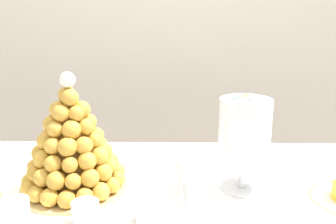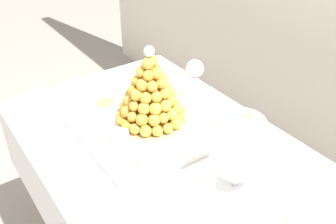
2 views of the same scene
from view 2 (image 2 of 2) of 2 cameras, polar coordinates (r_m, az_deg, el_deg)
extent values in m
cylinder|color=brown|center=(1.85, -17.96, -9.72)|extent=(0.04, 0.04, 0.77)
cylinder|color=brown|center=(2.03, -1.88, -3.55)|extent=(0.04, 0.04, 0.77)
cube|color=brown|center=(1.26, 1.52, -7.32)|extent=(1.34, 0.72, 0.02)
cube|color=white|center=(1.25, 1.53, -6.91)|extent=(1.40, 0.78, 0.00)
cube|color=white|center=(1.56, 13.21, -5.79)|extent=(1.40, 0.01, 0.30)
cube|color=white|center=(1.84, -11.45, 0.99)|extent=(0.01, 0.78, 0.30)
cube|color=white|center=(1.39, -4.65, -2.14)|extent=(0.54, 0.40, 0.01)
cube|color=white|center=(1.32, -12.22, -4.53)|extent=(0.54, 0.01, 0.02)
cube|color=white|center=(1.48, 2.04, 0.79)|extent=(0.54, 0.01, 0.02)
cube|color=white|center=(1.59, -9.66, 2.81)|extent=(0.01, 0.40, 0.02)
cube|color=white|center=(1.20, 1.98, -7.71)|extent=(0.01, 0.40, 0.02)
cylinder|color=white|center=(1.39, -4.65, -2.00)|extent=(0.37, 0.37, 0.00)
cylinder|color=tan|center=(1.41, -2.52, -1.17)|extent=(0.26, 0.26, 0.01)
cone|color=#B57F2D|center=(1.34, -2.65, 3.28)|extent=(0.18, 0.18, 0.24)
sphere|color=gold|center=(1.32, -0.05, -2.42)|extent=(0.04, 0.04, 0.04)
sphere|color=gold|center=(1.34, 1.12, -1.68)|extent=(0.04, 0.04, 0.04)
sphere|color=gold|center=(1.37, 1.75, -0.86)|extent=(0.04, 0.04, 0.04)
sphere|color=gold|center=(1.40, 1.77, -0.01)|extent=(0.04, 0.04, 0.04)
sphere|color=gold|center=(1.43, 1.22, 0.83)|extent=(0.04, 0.04, 0.04)
sphere|color=gold|center=(1.46, 0.22, 1.48)|extent=(0.04, 0.04, 0.04)
sphere|color=gold|center=(1.48, -1.12, 1.87)|extent=(0.04, 0.04, 0.04)
sphere|color=gold|center=(1.48, -2.61, 1.86)|extent=(0.04, 0.04, 0.04)
sphere|color=gold|center=(1.48, -4.09, 1.66)|extent=(0.04, 0.04, 0.04)
sphere|color=gold|center=(1.46, -5.40, 1.23)|extent=(0.04, 0.04, 0.04)
sphere|color=gold|center=(1.43, -6.37, 0.62)|extent=(0.04, 0.04, 0.04)
sphere|color=gold|center=(1.40, -6.86, -0.23)|extent=(0.04, 0.04, 0.04)
sphere|color=gold|center=(1.37, -6.79, -1.07)|extent=(0.04, 0.04, 0.04)
sphere|color=gold|center=(1.34, -6.12, -1.97)|extent=(0.04, 0.04, 0.04)
sphere|color=gold|center=(1.32, -4.91, -2.49)|extent=(0.04, 0.04, 0.04)
sphere|color=gold|center=(1.31, -3.33, -2.82)|extent=(0.04, 0.04, 0.04)
sphere|color=gold|center=(1.31, -1.61, -2.80)|extent=(0.04, 0.04, 0.04)
sphere|color=gold|center=(1.33, 0.53, -0.35)|extent=(0.04, 0.04, 0.04)
sphere|color=gold|center=(1.36, 1.15, 0.54)|extent=(0.04, 0.04, 0.04)
sphere|color=gold|center=(1.39, 1.09, 1.31)|extent=(0.04, 0.04, 0.04)
sphere|color=gold|center=(1.42, 0.43, 1.97)|extent=(0.04, 0.04, 0.04)
sphere|color=gold|center=(1.44, -0.70, 2.50)|extent=(0.04, 0.04, 0.04)
sphere|color=gold|center=(1.45, -2.12, 2.70)|extent=(0.04, 0.04, 0.04)
sphere|color=gold|center=(1.45, -3.61, 2.67)|extent=(0.04, 0.04, 0.04)
sphere|color=gold|center=(1.43, -4.94, 2.27)|extent=(0.04, 0.04, 0.04)
sphere|color=gold|center=(1.41, -5.90, 1.61)|extent=(0.04, 0.04, 0.04)
sphere|color=gold|center=(1.38, -6.34, 0.90)|extent=(0.04, 0.04, 0.04)
sphere|color=gold|center=(1.35, -6.13, 0.06)|extent=(0.04, 0.04, 0.04)
sphere|color=gold|center=(1.32, -5.27, -0.72)|extent=(0.04, 0.04, 0.04)
sphere|color=gold|center=(1.30, -3.89, -1.14)|extent=(0.04, 0.04, 0.04)
sphere|color=gold|center=(1.30, -2.25, -1.26)|extent=(0.04, 0.04, 0.04)
sphere|color=gold|center=(1.31, -0.67, -0.88)|extent=(0.04, 0.04, 0.04)
sphere|color=gold|center=(1.34, 0.46, 1.67)|extent=(0.04, 0.04, 0.04)
sphere|color=gold|center=(1.37, 0.45, 2.56)|extent=(0.04, 0.04, 0.04)
sphere|color=gold|center=(1.40, -0.36, 3.24)|extent=(0.04, 0.04, 0.04)
sphere|color=gold|center=(1.42, -1.71, 3.60)|extent=(0.04, 0.04, 0.04)
sphere|color=gold|center=(1.42, -3.28, 3.64)|extent=(0.04, 0.04, 0.04)
sphere|color=gold|center=(1.40, -4.69, 3.23)|extent=(0.04, 0.04, 0.04)
sphere|color=gold|center=(1.38, -5.59, 2.55)|extent=(0.04, 0.04, 0.04)
sphere|color=gold|center=(1.34, -5.73, 1.64)|extent=(0.04, 0.04, 0.04)
sphere|color=gold|center=(1.31, -5.01, 0.87)|extent=(0.04, 0.04, 0.04)
sphere|color=gold|center=(1.29, -3.60, 0.51)|extent=(0.04, 0.04, 0.04)
sphere|color=gold|center=(1.29, -1.88, 0.49)|extent=(0.04, 0.04, 0.04)
sphere|color=gold|center=(1.31, -0.39, 0.92)|extent=(0.04, 0.04, 0.04)
sphere|color=gold|center=(1.34, -0.11, 3.48)|extent=(0.04, 0.04, 0.04)
sphere|color=gold|center=(1.37, -0.71, 4.17)|extent=(0.04, 0.04, 0.04)
sphere|color=gold|center=(1.39, -2.00, 4.58)|extent=(0.04, 0.04, 0.04)
sphere|color=gold|center=(1.39, -3.52, 4.44)|extent=(0.04, 0.04, 0.04)
sphere|color=gold|center=(1.37, -4.73, 4.04)|extent=(0.04, 0.04, 0.04)
sphere|color=gold|center=(1.34, -5.19, 3.26)|extent=(0.04, 0.04, 0.04)
sphere|color=gold|center=(1.31, -4.68, 2.56)|extent=(0.04, 0.04, 0.04)
sphere|color=gold|center=(1.29, -3.34, 2.07)|extent=(0.04, 0.04, 0.04)
sphere|color=gold|center=(1.29, -1.72, 2.25)|extent=(0.04, 0.04, 0.04)
sphere|color=gold|center=(1.31, -0.48, 2.75)|extent=(0.04, 0.04, 0.04)
sphere|color=gold|center=(1.34, -0.95, 5.09)|extent=(0.04, 0.04, 0.04)
sphere|color=gold|center=(1.36, -2.18, 5.59)|extent=(0.04, 0.04, 0.04)
sphere|color=gold|center=(1.35, -3.77, 5.41)|extent=(0.04, 0.04, 0.04)
sphere|color=gold|center=(1.32, -4.58, 4.70)|extent=(0.04, 0.04, 0.04)
sphere|color=gold|center=(1.29, -3.97, 3.97)|extent=(0.04, 0.04, 0.04)
sphere|color=gold|center=(1.28, -2.35, 3.84)|extent=(0.04, 0.04, 0.04)
sphere|color=gold|center=(1.30, -1.00, 4.33)|extent=(0.04, 0.04, 0.04)
sphere|color=gold|center=(1.32, -1.83, 6.40)|extent=(0.04, 0.04, 0.04)
sphere|color=gold|center=(1.33, -3.24, 6.51)|extent=(0.04, 0.04, 0.04)
sphere|color=gold|center=(1.30, -3.96, 5.96)|extent=(0.04, 0.04, 0.04)
sphere|color=gold|center=(1.28, -2.97, 5.42)|extent=(0.04, 0.04, 0.04)
sphere|color=gold|center=(1.29, -1.63, 5.75)|extent=(0.04, 0.04, 0.04)
sphere|color=gold|center=(1.30, -2.51, 7.59)|extent=(0.04, 0.04, 0.04)
sphere|color=gold|center=(1.28, -3.02, 7.15)|extent=(0.04, 0.04, 0.04)
sphere|color=white|center=(1.27, -2.81, 8.98)|extent=(0.04, 0.04, 0.04)
cylinder|color=silver|center=(1.49, -12.13, 1.29)|extent=(0.05, 0.05, 0.06)
cylinder|color=gold|center=(1.50, -12.06, 0.75)|extent=(0.04, 0.04, 0.02)
cylinder|color=#EAC166|center=(1.48, -12.15, 1.45)|extent=(0.04, 0.04, 0.02)
sphere|color=brown|center=(1.47, -11.84, 1.84)|extent=(0.01, 0.01, 0.01)
cylinder|color=silver|center=(1.39, -10.04, -0.97)|extent=(0.06, 0.06, 0.06)
cylinder|color=brown|center=(1.40, -9.98, -1.51)|extent=(0.05, 0.05, 0.02)
cylinder|color=#8C603D|center=(1.39, -10.06, -0.81)|extent=(0.05, 0.05, 0.02)
sphere|color=brown|center=(1.38, -10.42, -0.41)|extent=(0.02, 0.02, 0.02)
cylinder|color=silver|center=(1.28, -7.01, -3.96)|extent=(0.06, 0.06, 0.05)
cylinder|color=#F4EAC6|center=(1.29, -6.97, -4.48)|extent=(0.05, 0.05, 0.02)
cylinder|color=white|center=(1.28, -7.03, -3.81)|extent=(0.05, 0.05, 0.02)
sphere|color=brown|center=(1.27, -6.92, -3.36)|extent=(0.02, 0.02, 0.02)
cylinder|color=silver|center=(1.20, -3.43, -6.77)|extent=(0.05, 0.05, 0.05)
cylinder|color=gold|center=(1.21, -3.41, -7.25)|extent=(0.05, 0.05, 0.02)
cylinder|color=#EAC166|center=(1.20, -3.44, -6.63)|extent=(0.05, 0.05, 0.01)
sphere|color=brown|center=(1.19, -3.58, -6.54)|extent=(0.01, 0.01, 0.01)
cylinder|color=white|center=(1.49, -9.31, 0.98)|extent=(0.08, 0.08, 0.03)
cylinder|color=#F2CC59|center=(1.49, -9.34, 1.33)|extent=(0.07, 0.07, 0.00)
cylinder|color=white|center=(1.17, 9.77, -10.54)|extent=(0.11, 0.11, 0.01)
cylinder|color=white|center=(1.15, 9.94, -9.26)|extent=(0.02, 0.02, 0.06)
cylinder|color=white|center=(1.07, 10.50, -4.76)|extent=(0.13, 0.13, 0.16)
cylinder|color=#F9A54C|center=(1.10, 11.23, -8.12)|extent=(0.04, 0.04, 0.04)
cylinder|color=#D199D8|center=(1.13, 11.15, -6.75)|extent=(0.06, 0.04, 0.06)
cylinder|color=pink|center=(1.13, 9.45, -6.48)|extent=(0.06, 0.05, 0.06)
cylinder|color=yellow|center=(1.09, 9.16, -8.15)|extent=(0.06, 0.05, 0.06)
cylinder|color=#72B2E0|center=(1.10, 11.37, -6.85)|extent=(0.06, 0.04, 0.06)
cylinder|color=pink|center=(1.12, 10.34, -5.85)|extent=(0.05, 0.05, 0.05)
cylinder|color=yellow|center=(1.11, 8.96, -6.10)|extent=(0.05, 0.05, 0.05)
cylinder|color=pink|center=(1.08, 9.83, -7.47)|extent=(0.05, 0.04, 0.05)
cylinder|color=brown|center=(1.10, 11.65, -5.17)|extent=(0.05, 0.04, 0.05)
cylinder|color=#9ED860|center=(1.11, 9.62, -4.78)|extent=(0.06, 0.04, 0.05)
cylinder|color=pink|center=(1.08, 9.28, -5.76)|extent=(0.05, 0.05, 0.03)
cylinder|color=brown|center=(1.08, 10.86, -6.18)|extent=(0.05, 0.04, 0.05)
cylinder|color=brown|center=(1.08, 10.91, -4.45)|extent=(0.06, 0.04, 0.06)
cylinder|color=pink|center=(1.08, 9.23, -4.28)|extent=(0.05, 0.05, 0.05)
cylinder|color=yellow|center=(1.05, 9.33, -5.51)|extent=(0.05, 0.05, 0.04)
cylinder|color=yellow|center=(1.06, 11.28, -5.26)|extent=(0.05, 0.05, 0.05)
cylinder|color=#E54C47|center=(1.09, 10.85, -2.89)|extent=(0.06, 0.05, 0.05)
cylinder|color=#E54C47|center=(1.06, 9.11, -3.80)|extent=(0.06, 0.05, 0.06)
cylinder|color=#D199D8|center=(1.04, 10.45, -4.60)|extent=(0.05, 0.05, 0.05)
cylinder|color=#F9A54C|center=(1.07, 12.25, -3.85)|extent=(0.05, 0.05, 0.04)
cylinder|color=brown|center=(1.07, 9.75, -1.92)|extent=(0.06, 0.04, 0.06)
cylinder|color=yellow|center=(1.03, 10.46, -3.65)|extent=(0.07, 0.05, 0.07)
cylinder|color=#D199D8|center=(1.05, 11.51, -2.80)|extent=(0.06, 0.05, 0.05)
cylinder|color=#72B2E0|center=(1.05, 9.91, -1.46)|extent=(0.06, 0.05, 0.06)
cylinder|color=pink|center=(1.02, 11.24, -2.59)|extent=(0.07, 0.04, 0.07)
cylinder|color=#F9A54C|center=(1.04, 11.71, -1.75)|extent=(0.06, 0.05, 0.06)
cylinder|color=silver|center=(1.56, 3.78, 2.00)|extent=(0.06, 0.06, 0.00)
cylinder|color=silver|center=(1.53, 3.84, 3.67)|extent=(0.01, 0.01, 0.10)
sphere|color=silver|center=(1.49, 3.96, 6.41)|extent=(0.07, 0.07, 0.07)
cylinder|color=maroon|center=(1.50, 3.94, 5.98)|extent=(0.05, 0.05, 0.03)
camera|label=1|loc=(0.85, -45.29, -2.47)|focal=39.82mm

